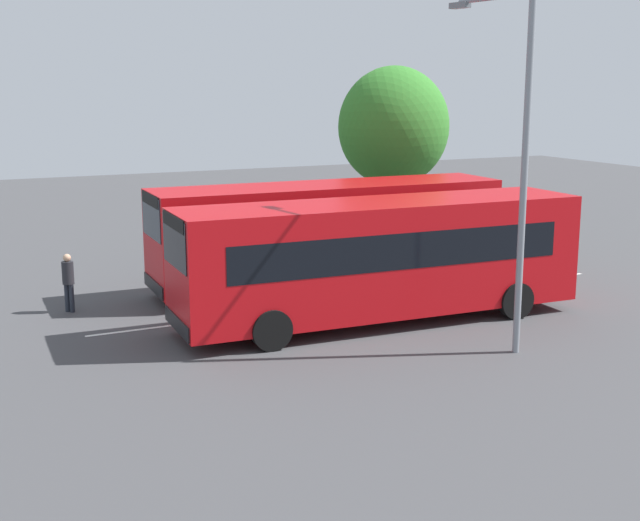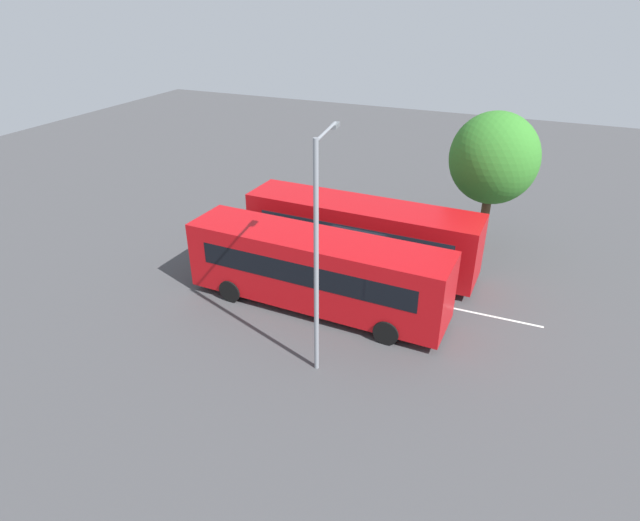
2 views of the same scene
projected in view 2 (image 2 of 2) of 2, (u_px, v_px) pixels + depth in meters
ground_plane at (351, 287)px, 23.31m from camera, size 75.59×75.59×0.00m
bus_far_left at (360, 233)px, 24.21m from camera, size 10.92×2.82×3.19m
bus_center_left at (315, 269)px, 21.09m from camera, size 10.94×2.89×3.19m
pedestrian at (226, 219)px, 27.65m from camera, size 0.45×0.45×1.63m
street_lamp at (318, 245)px, 16.42m from camera, size 0.54×2.63×8.15m
depot_tree at (494, 159)px, 24.94m from camera, size 4.23×3.80×6.81m
lane_stripe_outer_left at (351, 287)px, 23.30m from camera, size 16.12×0.30×0.01m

